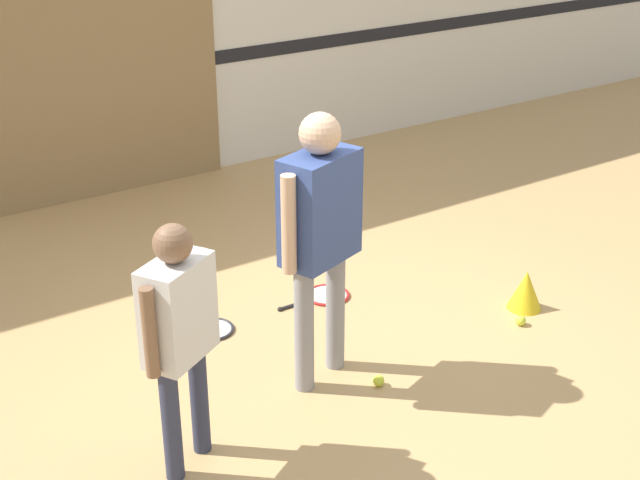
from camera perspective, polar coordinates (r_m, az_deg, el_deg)
ground_plane at (r=5.38m, az=1.15°, el=-7.36°), size 16.00×16.00×0.00m
wall_back at (r=7.61m, az=-13.51°, el=14.61°), size 16.00×0.07×3.20m
wall_panel at (r=7.57m, az=-14.43°, el=11.20°), size 2.20×0.05×2.35m
person_instructor at (r=4.72m, az=0.00°, el=1.18°), size 0.57×0.37×1.57m
person_student_left at (r=4.16m, az=-9.03°, el=-5.25°), size 0.44×0.35×1.29m
racket_spare_on_floor at (r=5.65m, az=-7.12°, el=-5.73°), size 0.51×0.34×0.03m
racket_second_spare at (r=5.99m, az=0.33°, el=-3.59°), size 0.54×0.31×0.03m
tennis_ball_near_instructor at (r=5.10m, az=3.77°, el=-8.97°), size 0.07×0.07×0.07m
tennis_ball_by_spare_racket at (r=5.72m, az=-8.26°, el=-5.11°), size 0.07×0.07×0.07m
tennis_ball_stray_left at (r=5.80m, az=12.72°, el=-5.05°), size 0.07×0.07×0.07m
training_cone at (r=5.96m, az=13.02°, el=-3.13°), size 0.23×0.23×0.27m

